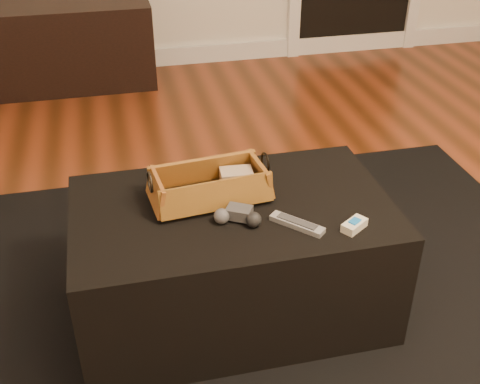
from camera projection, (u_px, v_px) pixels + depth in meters
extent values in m
cube|color=brown|center=(290.00, 356.00, 1.93)|extent=(5.00, 5.50, 0.01)
cube|color=white|center=(174.00, 56.00, 4.15)|extent=(5.00, 0.04, 0.12)
cube|color=black|center=(45.00, 47.00, 3.70)|extent=(1.31, 0.45, 0.51)
cube|color=black|center=(236.00, 317.00, 2.06)|extent=(2.60, 2.00, 0.01)
cube|color=black|center=(233.00, 259.00, 1.98)|extent=(1.00, 0.60, 0.42)
cube|color=black|center=(205.00, 196.00, 1.88)|extent=(0.20, 0.08, 0.02)
cube|color=tan|center=(236.00, 178.00, 1.94)|extent=(0.11, 0.08, 0.06)
cube|color=brown|center=(210.00, 197.00, 1.91)|extent=(0.34, 0.19, 0.01)
cube|color=#9C6223|center=(202.00, 170.00, 1.94)|extent=(0.36, 0.07, 0.09)
cube|color=olive|center=(217.00, 196.00, 1.81)|extent=(0.36, 0.07, 0.09)
cube|color=brown|center=(261.00, 173.00, 1.92)|extent=(0.05, 0.18, 0.09)
cube|color=#995B22|center=(156.00, 192.00, 1.83)|extent=(0.05, 0.18, 0.09)
torus|color=black|center=(265.00, 162.00, 1.91)|extent=(0.01, 0.07, 0.07)
torus|color=black|center=(150.00, 182.00, 1.81)|extent=(0.01, 0.07, 0.07)
cube|color=#37373A|center=(239.00, 213.00, 1.80)|extent=(0.09, 0.08, 0.04)
sphere|color=#434346|center=(222.00, 216.00, 1.78)|extent=(0.06, 0.06, 0.05)
sphere|color=black|center=(254.00, 220.00, 1.77)|extent=(0.06, 0.06, 0.05)
cube|color=gray|center=(297.00, 224.00, 1.78)|extent=(0.14, 0.15, 0.02)
cube|color=#323234|center=(297.00, 221.00, 1.77)|extent=(0.11, 0.11, 0.00)
cube|color=beige|center=(354.00, 225.00, 1.76)|extent=(0.09, 0.08, 0.03)
cube|color=blue|center=(355.00, 221.00, 1.75)|extent=(0.04, 0.04, 0.01)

